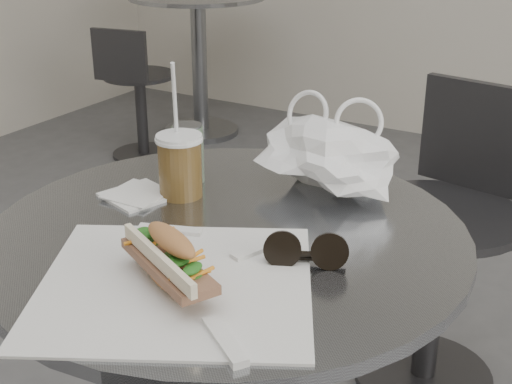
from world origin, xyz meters
The scene contains 11 objects.
cafe_table centered at (0.00, 0.20, 0.47)m, with size 0.76×0.76×0.74m.
bg_table centered at (-1.60, 2.40, 0.47)m, with size 0.70×0.70×0.74m.
chair_far centered at (0.14, 1.00, 0.35)m, with size 0.41×0.44×0.79m.
bg_chair centered at (-1.64, 1.92, 0.29)m, with size 0.35×0.37×0.65m.
sandwich_paper centered at (0.03, 0.02, 0.74)m, with size 0.36×0.34×0.00m, color white.
banh_mi centered at (0.03, 0.01, 0.78)m, with size 0.24×0.19×0.08m.
iced_coffee centered at (-0.14, 0.27, 0.80)m, with size 0.08×0.08×0.24m.
sunglasses centered at (0.16, 0.16, 0.76)m, with size 0.12×0.07×0.05m.
plastic_bag centered at (0.06, 0.43, 0.80)m, with size 0.24×0.19×0.12m, color white, non-canonical shape.
napkin_stack centered at (-0.20, 0.23, 0.74)m, with size 0.13×0.13×0.01m.
drink_can centered at (-0.17, 0.33, 0.79)m, with size 0.06×0.06×0.11m.
Camera 1 is at (0.55, -0.64, 1.23)m, focal length 50.00 mm.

